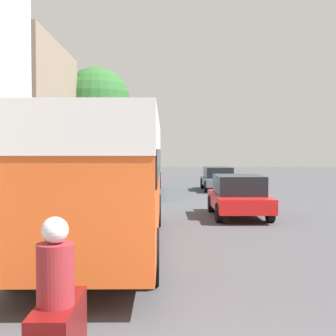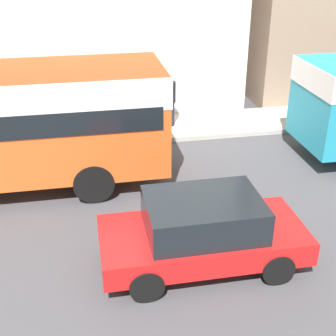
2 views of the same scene
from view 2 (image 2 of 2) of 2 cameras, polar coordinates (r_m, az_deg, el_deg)
The scene contains 2 objects.
car_far_curb at distance 9.18m, azimuth 4.26°, elevation -7.66°, with size 1.88×4.00×1.47m.
pedestrian_near_curb at distance 15.51m, azimuth 0.25°, elevation 8.27°, with size 0.37×0.37×1.72m.
Camera 2 is at (9.34, 10.57, 5.94)m, focal length 50.00 mm.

